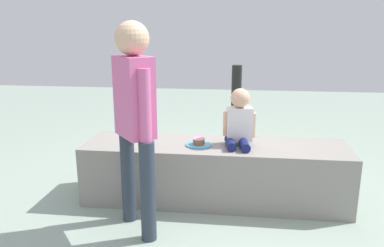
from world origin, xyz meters
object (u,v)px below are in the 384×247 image
object	(u,v)px
cake_plate	(199,143)
handbag_black_leather	(301,155)
water_bottle_near_gift	(297,146)
water_bottle_far_side	(273,158)
party_cup_red	(275,153)
child_seated	(239,121)
adult_standing	(135,110)
gift_bag	(213,156)
cake_box_white	(196,144)

from	to	relation	value
cake_plate	handbag_black_leather	distance (m)	1.55
water_bottle_near_gift	handbag_black_leather	bearing A→B (deg)	-92.42
water_bottle_near_gift	water_bottle_far_side	world-z (taller)	water_bottle_far_side
party_cup_red	cake_plate	bearing A→B (deg)	-121.13
water_bottle_far_side	party_cup_red	bearing A→B (deg)	81.02
water_bottle_far_side	child_seated	bearing A→B (deg)	-113.24
child_seated	handbag_black_leather	size ratio (longest dim) A/B	1.55
cake_plate	party_cup_red	world-z (taller)	cake_plate
child_seated	adult_standing	bearing A→B (deg)	-141.22
handbag_black_leather	adult_standing	bearing A→B (deg)	-131.81
gift_bag	adult_standing	bearing A→B (deg)	-110.73
child_seated	cake_plate	world-z (taller)	child_seated
cake_plate	water_bottle_far_side	distance (m)	1.26
water_bottle_near_gift	gift_bag	bearing A→B (deg)	-143.62
gift_bag	water_bottle_near_gift	size ratio (longest dim) A/B	2.04
adult_standing	cake_box_white	xyz separation A→B (m)	(0.21, 1.93, -0.85)
cake_plate	cake_box_white	world-z (taller)	cake_plate
water_bottle_far_side	party_cup_red	xyz separation A→B (m)	(0.05, 0.32, -0.05)
gift_bag	party_cup_red	size ratio (longest dim) A/B	4.13
water_bottle_near_gift	water_bottle_far_side	distance (m)	0.59
cake_plate	water_bottle_near_gift	size ratio (longest dim) A/B	1.23
cake_plate	party_cup_red	bearing A→B (deg)	58.87
party_cup_red	gift_bag	bearing A→B (deg)	-141.48
party_cup_red	adult_standing	bearing A→B (deg)	-122.92
gift_bag	child_seated	bearing A→B (deg)	-68.34
gift_bag	cake_plate	bearing A→B (deg)	-95.87
child_seated	adult_standing	world-z (taller)	adult_standing
gift_bag	water_bottle_far_side	xyz separation A→B (m)	(0.64, 0.23, -0.08)
cake_plate	cake_box_white	size ratio (longest dim) A/B	0.68
handbag_black_leather	gift_bag	bearing A→B (deg)	-159.84
adult_standing	child_seated	bearing A→B (deg)	38.78
cake_box_white	water_bottle_far_side	bearing A→B (deg)	-27.08
water_bottle_far_side	handbag_black_leather	bearing A→B (deg)	21.58
adult_standing	party_cup_red	distance (m)	2.31
adult_standing	party_cup_red	size ratio (longest dim) A/B	16.93
cake_plate	water_bottle_near_gift	world-z (taller)	cake_plate
gift_bag	handbag_black_leather	size ratio (longest dim) A/B	1.19
party_cup_red	cake_box_white	size ratio (longest dim) A/B	0.27
cake_plate	cake_box_white	bearing A→B (deg)	97.57
gift_bag	party_cup_red	world-z (taller)	gift_bag
adult_standing	gift_bag	world-z (taller)	adult_standing
child_seated	water_bottle_far_side	world-z (taller)	child_seated
cake_box_white	handbag_black_leather	size ratio (longest dim) A/B	1.06
handbag_black_leather	water_bottle_far_side	bearing A→B (deg)	-158.42
child_seated	water_bottle_far_side	size ratio (longest dim) A/B	2.42
child_seated	gift_bag	xyz separation A→B (m)	(-0.26, 0.66, -0.55)
adult_standing	water_bottle_near_gift	distance (m)	2.58
water_bottle_far_side	handbag_black_leather	xyz separation A→B (m)	(0.32, 0.13, 0.01)
party_cup_red	cake_box_white	world-z (taller)	cake_box_white
child_seated	party_cup_red	xyz separation A→B (m)	(0.43, 1.21, -0.68)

